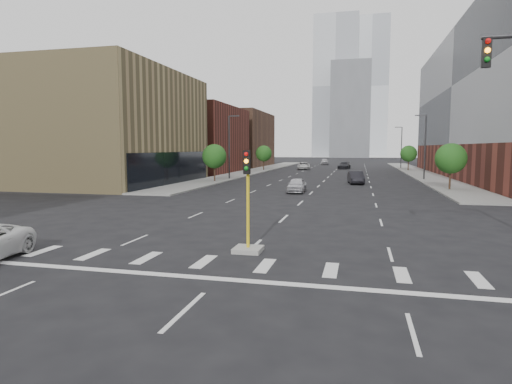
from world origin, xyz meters
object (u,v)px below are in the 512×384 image
at_px(median_traffic_signal, 248,230).
at_px(car_far_left, 304,166).
at_px(car_distant, 325,162).
at_px(car_deep_right, 344,165).
at_px(car_mid_right, 356,178).
at_px(car_near_left, 297,185).

height_order(median_traffic_signal, car_far_left, median_traffic_signal).
relative_size(median_traffic_signal, car_distant, 0.90).
height_order(car_far_left, car_deep_right, car_deep_right).
xyz_separation_m(car_deep_right, car_distant, (-5.99, 22.64, 0.07)).
relative_size(car_mid_right, car_deep_right, 0.92).
height_order(median_traffic_signal, car_mid_right, median_traffic_signal).
distance_m(car_mid_right, car_deep_right, 38.93).
relative_size(car_near_left, car_far_left, 0.80).
bearing_deg(median_traffic_signal, car_distant, 92.60).
relative_size(median_traffic_signal, car_deep_right, 0.84).
xyz_separation_m(car_mid_right, car_deep_right, (-2.75, 38.83, -0.03)).
distance_m(median_traffic_signal, car_far_left, 72.31).
xyz_separation_m(car_near_left, car_deep_right, (3.00, 50.97, 0.02)).
bearing_deg(car_mid_right, car_far_left, 100.27).
distance_m(car_mid_right, car_far_left, 36.18).
height_order(car_mid_right, car_far_left, car_mid_right).
height_order(median_traffic_signal, car_near_left, median_traffic_signal).
relative_size(median_traffic_signal, car_mid_right, 0.91).
bearing_deg(car_far_left, car_near_left, -89.78).
bearing_deg(car_distant, car_deep_right, -82.54).
bearing_deg(car_near_left, car_distant, 91.26).
bearing_deg(car_far_left, car_mid_right, -78.52).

